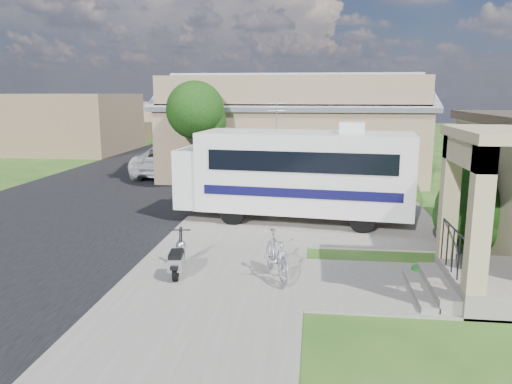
# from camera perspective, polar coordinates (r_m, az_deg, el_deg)

# --- Properties ---
(ground) EXTENTS (120.00, 120.00, 0.00)m
(ground) POSITION_cam_1_polar(r_m,az_deg,el_deg) (12.07, 0.95, -8.44)
(ground) COLOR #1C4412
(street_slab) EXTENTS (9.00, 80.00, 0.02)m
(street_slab) POSITION_cam_1_polar(r_m,az_deg,el_deg) (23.35, -15.02, 0.87)
(street_slab) COLOR black
(street_slab) RESTS_ON ground
(sidewalk_slab) EXTENTS (4.00, 80.00, 0.06)m
(sidewalk_slab) POSITION_cam_1_polar(r_m,az_deg,el_deg) (21.79, 1.05, 0.58)
(sidewalk_slab) COLOR #66645C
(sidewalk_slab) RESTS_ON ground
(driveway_slab) EXTENTS (7.00, 6.00, 0.05)m
(driveway_slab) POSITION_cam_1_polar(r_m,az_deg,el_deg) (16.32, 7.85, -3.19)
(driveway_slab) COLOR #66645C
(driveway_slab) RESTS_ON ground
(walk_slab) EXTENTS (4.00, 3.00, 0.05)m
(walk_slab) POSITION_cam_1_polar(r_m,az_deg,el_deg) (11.22, 16.07, -10.32)
(walk_slab) COLOR #66645C
(walk_slab) RESTS_ON ground
(warehouse) EXTENTS (12.50, 8.40, 5.04)m
(warehouse) POSITION_cam_1_polar(r_m,az_deg,el_deg) (25.39, 4.25, 6.53)
(warehouse) COLOR #806A50
(warehouse) RESTS_ON ground
(distant_bldg_far) EXTENTS (10.00, 8.00, 4.00)m
(distant_bldg_far) POSITION_cam_1_polar(r_m,az_deg,el_deg) (37.99, -21.89, 7.34)
(distant_bldg_far) COLOR brown
(distant_bldg_far) RESTS_ON ground
(distant_bldg_near) EXTENTS (8.00, 7.00, 3.20)m
(distant_bldg_near) POSITION_cam_1_polar(r_m,az_deg,el_deg) (48.16, -12.88, 8.05)
(distant_bldg_near) COLOR #806A50
(distant_bldg_near) RESTS_ON ground
(street_tree_a) EXTENTS (2.44, 2.40, 4.58)m
(street_tree_a) POSITION_cam_1_polar(r_m,az_deg,el_deg) (20.94, -6.64, 8.94)
(street_tree_a) COLOR black
(street_tree_a) RESTS_ON ground
(street_tree_b) EXTENTS (2.44, 2.40, 4.73)m
(street_tree_b) POSITION_cam_1_polar(r_m,az_deg,el_deg) (30.75, -2.26, 9.99)
(street_tree_b) COLOR black
(street_tree_b) RESTS_ON ground
(street_tree_c) EXTENTS (2.44, 2.40, 4.42)m
(street_tree_c) POSITION_cam_1_polar(r_m,az_deg,el_deg) (39.67, -0.18, 9.87)
(street_tree_c) COLOR black
(street_tree_c) RESTS_ON ground
(motorhome) EXTENTS (7.55, 3.10, 3.76)m
(motorhome) POSITION_cam_1_polar(r_m,az_deg,el_deg) (15.87, 4.64, 2.33)
(motorhome) COLOR silver
(motorhome) RESTS_ON ground
(shrub) EXTENTS (2.04, 1.94, 2.50)m
(shrub) POSITION_cam_1_polar(r_m,az_deg,el_deg) (13.79, 23.74, -1.38)
(shrub) COLOR black
(shrub) RESTS_ON ground
(scooter) EXTENTS (0.55, 1.43, 0.94)m
(scooter) POSITION_cam_1_polar(r_m,az_deg,el_deg) (11.37, -8.93, -7.56)
(scooter) COLOR black
(scooter) RESTS_ON ground
(bicycle) EXTENTS (1.06, 1.79, 1.04)m
(bicycle) POSITION_cam_1_polar(r_m,az_deg,el_deg) (11.05, 2.36, -7.49)
(bicycle) COLOR #A4A5AC
(bicycle) RESTS_ON ground
(pickup_truck) EXTENTS (2.77, 5.64, 1.54)m
(pickup_truck) POSITION_cam_1_polar(r_m,az_deg,el_deg) (25.46, -9.64, 3.66)
(pickup_truck) COLOR silver
(pickup_truck) RESTS_ON ground
(van) EXTENTS (2.87, 6.54, 1.87)m
(van) POSITION_cam_1_polar(r_m,az_deg,el_deg) (32.59, -6.79, 5.67)
(van) COLOR silver
(van) RESTS_ON ground
(garden_hose) EXTENTS (0.43, 0.43, 0.19)m
(garden_hose) POSITION_cam_1_polar(r_m,az_deg,el_deg) (11.95, 18.34, -8.75)
(garden_hose) COLOR #14661B
(garden_hose) RESTS_ON ground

